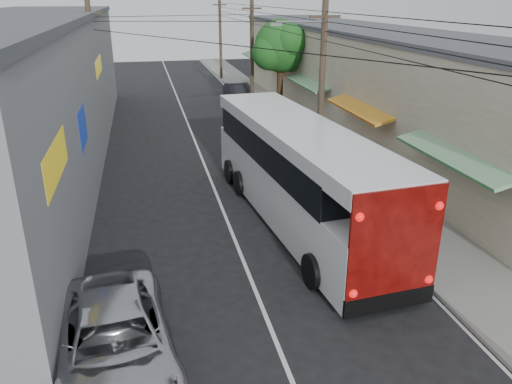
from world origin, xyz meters
TOP-DOWN VIEW (x-y plane):
  - ground at (0.00, 0.00)m, footprint 120.00×120.00m
  - sidewalk at (6.50, 20.00)m, footprint 3.00×80.00m
  - building_right at (10.99, 22.00)m, footprint 7.09×40.00m
  - building_left at (-8.50, 18.00)m, footprint 7.20×36.00m
  - utility_poles at (3.13, 20.33)m, footprint 11.80×45.28m
  - street_tree at (6.87, 26.02)m, footprint 4.40×4.00m
  - coach_bus at (2.61, 8.09)m, footprint 3.92×13.21m
  - jeepney at (-3.80, 1.00)m, footprint 3.19×5.85m
  - parked_suv at (4.60, 15.74)m, footprint 2.35×5.46m
  - parked_car_mid at (4.60, 20.00)m, footprint 1.91×4.65m
  - parked_car_far at (4.60, 30.30)m, footprint 1.86×4.84m
  - pedestrian_near at (5.40, 15.80)m, footprint 0.76×0.63m
  - pedestrian_far at (7.60, 9.57)m, footprint 0.90×0.81m

SIDE VIEW (x-z plane):
  - ground at x=0.00m, z-range 0.00..0.00m
  - sidewalk at x=6.50m, z-range 0.00..0.12m
  - jeepney at x=-3.80m, z-range 0.00..1.56m
  - parked_suv at x=4.60m, z-range 0.00..1.57m
  - parked_car_far at x=4.60m, z-range 0.00..1.57m
  - parked_car_mid at x=4.60m, z-range 0.00..1.58m
  - pedestrian_far at x=7.60m, z-range 0.12..1.64m
  - pedestrian_near at x=5.40m, z-range 0.12..1.91m
  - coach_bus at x=2.61m, z-range 0.07..3.82m
  - building_right at x=10.99m, z-range 0.03..6.28m
  - building_left at x=-8.50m, z-range 0.03..7.28m
  - utility_poles at x=3.13m, z-range 0.13..8.13m
  - street_tree at x=6.87m, z-range 1.37..7.97m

